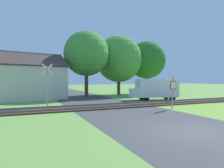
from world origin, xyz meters
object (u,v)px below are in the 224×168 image
at_px(stop_sign_near, 173,87).
at_px(crossing_sign_far, 47,82).
at_px(tree_center, 86,54).
at_px(tree_far, 147,60).
at_px(mail_truck, 155,88).
at_px(house, 29,81).
at_px(tree_right, 119,59).

bearing_deg(stop_sign_near, crossing_sign_far, -32.77).
bearing_deg(tree_center, crossing_sign_far, -123.69).
bearing_deg(stop_sign_near, tree_far, -122.17).
bearing_deg(mail_truck, stop_sign_near, 170.54).
height_order(crossing_sign_far, house, house).
bearing_deg(mail_truck, crossing_sign_far, 111.44).
xyz_separation_m(stop_sign_near, mail_truck, (2.51, 5.74, -0.35)).
bearing_deg(crossing_sign_far, house, 112.78).
distance_m(stop_sign_near, tree_center, 13.50).
bearing_deg(stop_sign_near, mail_truck, -119.48).
bearing_deg(tree_far, mail_truck, -118.00).
distance_m(crossing_sign_far, tree_right, 14.94).
relative_size(crossing_sign_far, tree_center, 0.41).
distance_m(house, tree_far, 17.21).
distance_m(crossing_sign_far, mail_truck, 11.16).
relative_size(tree_right, mail_truck, 1.63).
relative_size(tree_far, tree_center, 0.97).
xyz_separation_m(stop_sign_near, crossing_sign_far, (-8.54, 4.32, 0.38)).
bearing_deg(stop_sign_near, tree_right, -104.85).
xyz_separation_m(house, tree_far, (16.77, 2.15, 3.20)).
distance_m(tree_far, tree_center, 10.22).
relative_size(tree_center, mail_truck, 1.60).
height_order(house, tree_center, tree_center).
bearing_deg(house, stop_sign_near, -63.79).
height_order(crossing_sign_far, tree_right, tree_right).
distance_m(tree_far, tree_right, 4.81).
xyz_separation_m(stop_sign_near, tree_right, (2.23, 14.18, 3.55)).
bearing_deg(tree_center, tree_right, 16.90).
relative_size(stop_sign_near, crossing_sign_far, 0.80).
distance_m(crossing_sign_far, tree_far, 18.76).
distance_m(crossing_sign_far, tree_center, 10.51).
distance_m(stop_sign_near, tree_far, 16.32).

